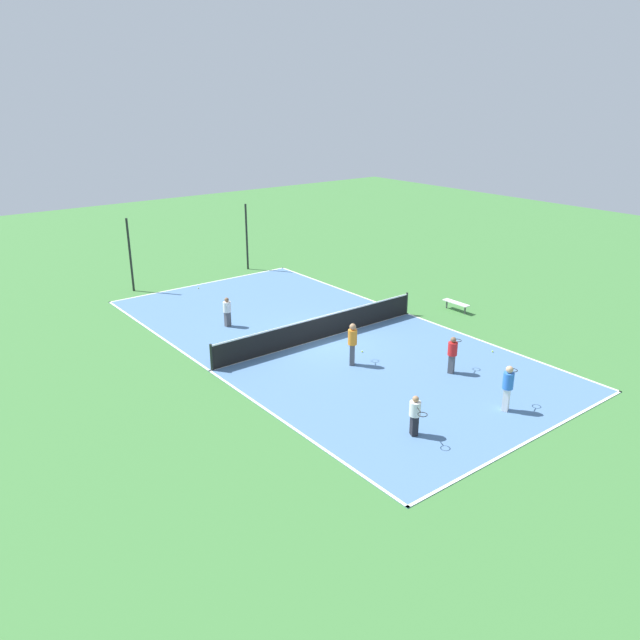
{
  "coord_description": "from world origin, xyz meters",
  "views": [
    {
      "loc": [
        -15.5,
        -19.92,
        10.12
      ],
      "look_at": [
        0.0,
        0.0,
        0.9
      ],
      "focal_mm": 35.0,
      "sensor_mm": 36.0,
      "label": 1
    }
  ],
  "objects_px": {
    "player_far_white": "(415,413)",
    "player_near_blue": "(508,385)",
    "tennis_net": "(320,327)",
    "bench": "(456,304)",
    "fence_post_back_left": "(130,255)",
    "player_near_white": "(227,310)",
    "player_coach_red": "(452,353)",
    "fence_post_back_right": "(247,237)",
    "player_center_orange": "(352,341)",
    "tennis_ball_near_net": "(362,351)",
    "tennis_ball_midcourt": "(492,351)",
    "tennis_ball_right_alley": "(198,288)"
  },
  "relations": [
    {
      "from": "player_far_white",
      "to": "player_near_blue",
      "type": "distance_m",
      "value": 3.7
    },
    {
      "from": "tennis_net",
      "to": "bench",
      "type": "relative_size",
      "value": 7.35
    },
    {
      "from": "fence_post_back_left",
      "to": "player_near_white",
      "type": "bearing_deg",
      "value": -81.0
    },
    {
      "from": "player_near_white",
      "to": "fence_post_back_left",
      "type": "height_order",
      "value": "fence_post_back_left"
    },
    {
      "from": "tennis_net",
      "to": "player_coach_red",
      "type": "distance_m",
      "value": 6.12
    },
    {
      "from": "player_near_white",
      "to": "fence_post_back_right",
      "type": "distance_m",
      "value": 10.03
    },
    {
      "from": "bench",
      "to": "fence_post_back_right",
      "type": "height_order",
      "value": "fence_post_back_right"
    },
    {
      "from": "player_center_orange",
      "to": "tennis_ball_near_net",
      "type": "distance_m",
      "value": 1.63
    },
    {
      "from": "player_center_orange",
      "to": "fence_post_back_right",
      "type": "relative_size",
      "value": 0.43
    },
    {
      "from": "fence_post_back_right",
      "to": "player_far_white",
      "type": "bearing_deg",
      "value": -107.41
    },
    {
      "from": "player_far_white",
      "to": "fence_post_back_right",
      "type": "distance_m",
      "value": 21.02
    },
    {
      "from": "player_coach_red",
      "to": "tennis_ball_midcourt",
      "type": "distance_m",
      "value": 3.02
    },
    {
      "from": "player_near_blue",
      "to": "tennis_ball_midcourt",
      "type": "xyz_separation_m",
      "value": [
        3.77,
        3.42,
        -0.9
      ]
    },
    {
      "from": "player_near_blue",
      "to": "fence_post_back_right",
      "type": "relative_size",
      "value": 0.41
    },
    {
      "from": "player_coach_red",
      "to": "tennis_ball_right_alley",
      "type": "relative_size",
      "value": 21.55
    },
    {
      "from": "tennis_ball_right_alley",
      "to": "tennis_ball_midcourt",
      "type": "xyz_separation_m",
      "value": [
        5.43,
        -15.52,
        0.0
      ]
    },
    {
      "from": "tennis_net",
      "to": "player_near_blue",
      "type": "relative_size",
      "value": 6.56
    },
    {
      "from": "player_coach_red",
      "to": "fence_post_back_right",
      "type": "relative_size",
      "value": 0.37
    },
    {
      "from": "tennis_ball_midcourt",
      "to": "player_center_orange",
      "type": "bearing_deg",
      "value": 154.02
    },
    {
      "from": "player_coach_red",
      "to": "tennis_ball_midcourt",
      "type": "xyz_separation_m",
      "value": [
        2.9,
        0.28,
        -0.79
      ]
    },
    {
      "from": "bench",
      "to": "player_far_white",
      "type": "distance_m",
      "value": 12.45
    },
    {
      "from": "fence_post_back_left",
      "to": "fence_post_back_right",
      "type": "bearing_deg",
      "value": 0.0
    },
    {
      "from": "player_far_white",
      "to": "player_coach_red",
      "type": "bearing_deg",
      "value": 143.03
    },
    {
      "from": "player_near_blue",
      "to": "tennis_ball_right_alley",
      "type": "relative_size",
      "value": 23.98
    },
    {
      "from": "player_near_blue",
      "to": "tennis_ball_right_alley",
      "type": "bearing_deg",
      "value": 72.55
    },
    {
      "from": "player_center_orange",
      "to": "tennis_net",
      "type": "bearing_deg",
      "value": 28.34
    },
    {
      "from": "player_near_blue",
      "to": "fence_post_back_right",
      "type": "distance_m",
      "value": 20.98
    },
    {
      "from": "player_near_blue",
      "to": "tennis_ball_near_net",
      "type": "bearing_deg",
      "value": 71.79
    },
    {
      "from": "player_coach_red",
      "to": "tennis_ball_right_alley",
      "type": "distance_m",
      "value": 16.01
    },
    {
      "from": "fence_post_back_right",
      "to": "player_coach_red",
      "type": "bearing_deg",
      "value": -95.78
    },
    {
      "from": "player_far_white",
      "to": "tennis_ball_midcourt",
      "type": "distance_m",
      "value": 7.89
    },
    {
      "from": "tennis_net",
      "to": "player_near_blue",
      "type": "distance_m",
      "value": 9.03
    },
    {
      "from": "bench",
      "to": "player_coach_red",
      "type": "relative_size",
      "value": 0.99
    },
    {
      "from": "player_coach_red",
      "to": "fence_post_back_left",
      "type": "xyz_separation_m",
      "value": [
        -5.46,
        17.65,
        1.13
      ]
    },
    {
      "from": "player_near_blue",
      "to": "tennis_ball_midcourt",
      "type": "height_order",
      "value": "player_near_blue"
    },
    {
      "from": "tennis_ball_midcourt",
      "to": "player_coach_red",
      "type": "bearing_deg",
      "value": -174.55
    },
    {
      "from": "player_far_white",
      "to": "fence_post_back_right",
      "type": "bearing_deg",
      "value": -172.31
    },
    {
      "from": "player_coach_red",
      "to": "fence_post_back_right",
      "type": "bearing_deg",
      "value": 60.49
    },
    {
      "from": "player_near_white",
      "to": "player_coach_red",
      "type": "bearing_deg",
      "value": -72.9
    },
    {
      "from": "player_center_orange",
      "to": "tennis_ball_right_alley",
      "type": "distance_m",
      "value": 12.92
    },
    {
      "from": "tennis_ball_midcourt",
      "to": "fence_post_back_right",
      "type": "relative_size",
      "value": 0.02
    },
    {
      "from": "player_near_white",
      "to": "tennis_ball_near_net",
      "type": "xyz_separation_m",
      "value": [
        2.83,
        -6.11,
        -0.73
      ]
    },
    {
      "from": "player_coach_red",
      "to": "tennis_ball_right_alley",
      "type": "bearing_deg",
      "value": 75.4
    },
    {
      "from": "player_near_white",
      "to": "fence_post_back_right",
      "type": "relative_size",
      "value": 0.35
    },
    {
      "from": "tennis_ball_right_alley",
      "to": "tennis_ball_midcourt",
      "type": "bearing_deg",
      "value": -70.7
    },
    {
      "from": "tennis_ball_near_net",
      "to": "fence_post_back_left",
      "type": "height_order",
      "value": "fence_post_back_left"
    },
    {
      "from": "player_center_orange",
      "to": "player_coach_red",
      "type": "bearing_deg",
      "value": -98.06
    },
    {
      "from": "fence_post_back_left",
      "to": "tennis_net",
      "type": "bearing_deg",
      "value": -72.95
    },
    {
      "from": "player_center_orange",
      "to": "fence_post_back_right",
      "type": "height_order",
      "value": "fence_post_back_right"
    },
    {
      "from": "player_near_white",
      "to": "fence_post_back_right",
      "type": "bearing_deg",
      "value": 46.69
    }
  ]
}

